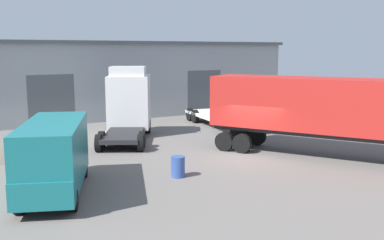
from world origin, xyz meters
The scene contains 8 objects.
ground_plane centered at (0.00, 0.00, 0.00)m, with size 60.00×60.00×0.00m, color slate.
warehouse_building centered at (0.00, 17.91, 2.98)m, with size 28.80×8.34×5.94m.
tractor_unit_white centered at (-3.04, 7.97, 2.01)m, with size 5.26×6.77×4.28m.
container_trailer_grey centered at (3.41, -2.36, 2.52)m, with size 8.43×11.89×3.92m.
flatbed_truck_blue centered at (3.58, 6.26, 1.28)m, with size 3.53×7.88×2.68m.
delivery_van_teal centered at (-9.75, -1.16, 1.46)m, with size 4.00×6.08×2.69m.
gravel_pile centered at (-9.73, 5.84, 0.70)m, with size 3.75×3.75×1.41m.
oil_drum centered at (-4.71, -1.44, 0.44)m, with size 0.58×0.58×0.88m.
Camera 1 is at (-13.47, -17.50, 5.31)m, focal length 42.00 mm.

